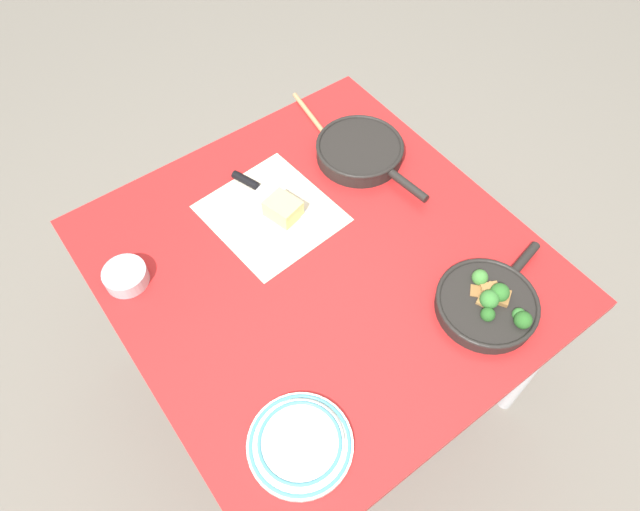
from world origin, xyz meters
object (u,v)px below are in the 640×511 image
(grater_knife, at_px, (261,189))
(skillet_eggs, at_px, (360,151))
(skillet_broccoli, at_px, (489,303))
(cheese_block, at_px, (283,209))
(wooden_spoon, at_px, (325,134))
(prep_bowl_steel, at_px, (126,276))
(dinner_plate_stack, at_px, (300,444))

(grater_knife, bearing_deg, skillet_eggs, 59.25)
(skillet_broccoli, height_order, cheese_block, skillet_broccoli)
(wooden_spoon, relative_size, prep_bowl_steel, 3.03)
(grater_knife, xyz_separation_m, dinner_plate_stack, (0.65, -0.32, 0.00))
(grater_knife, height_order, dinner_plate_stack, dinner_plate_stack)
(skillet_eggs, relative_size, dinner_plate_stack, 1.70)
(skillet_broccoli, distance_m, dinner_plate_stack, 0.56)
(cheese_block, bearing_deg, prep_bowl_steel, -97.74)
(cheese_block, distance_m, prep_bowl_steel, 0.44)
(grater_knife, xyz_separation_m, cheese_block, (0.11, 0.00, 0.02))
(cheese_block, height_order, prep_bowl_steel, cheese_block)
(skillet_eggs, relative_size, cheese_block, 3.75)
(skillet_broccoli, relative_size, dinner_plate_stack, 1.58)
(wooden_spoon, xyz_separation_m, cheese_block, (0.18, -0.28, 0.02))
(dinner_plate_stack, bearing_deg, skillet_broccoli, 90.05)
(grater_knife, distance_m, dinner_plate_stack, 0.73)
(grater_knife, relative_size, cheese_block, 2.58)
(skillet_broccoli, distance_m, wooden_spoon, 0.72)
(skillet_eggs, bearing_deg, dinner_plate_stack, -53.01)
(skillet_eggs, height_order, wooden_spoon, skillet_eggs)
(prep_bowl_steel, bearing_deg, dinner_plate_stack, 10.67)
(skillet_eggs, xyz_separation_m, cheese_block, (0.05, -0.31, 0.00))
(skillet_eggs, relative_size, prep_bowl_steel, 3.51)
(skillet_eggs, distance_m, grater_knife, 0.32)
(skillet_broccoli, bearing_deg, dinner_plate_stack, 168.32)
(skillet_eggs, xyz_separation_m, wooden_spoon, (-0.13, -0.03, -0.02))
(grater_knife, bearing_deg, skillet_broccoli, 1.18)
(cheese_block, xyz_separation_m, prep_bowl_steel, (-0.06, -0.44, -0.01))
(grater_knife, distance_m, prep_bowl_steel, 0.44)
(wooden_spoon, relative_size, grater_knife, 1.25)
(skillet_broccoli, height_order, dinner_plate_stack, skillet_broccoli)
(wooden_spoon, relative_size, dinner_plate_stack, 1.47)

